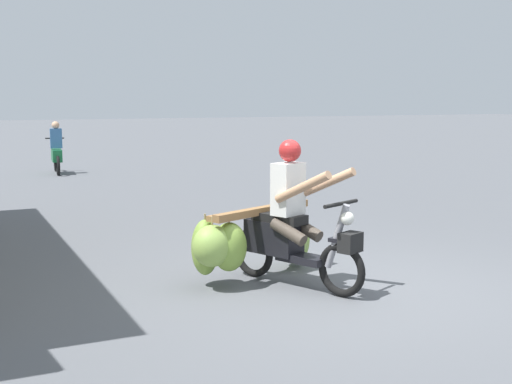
{
  "coord_description": "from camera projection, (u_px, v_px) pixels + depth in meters",
  "views": [
    {
      "loc": [
        -3.8,
        -5.89,
        2.01
      ],
      "look_at": [
        -0.42,
        1.42,
        0.9
      ],
      "focal_mm": 47.82,
      "sensor_mm": 36.0,
      "label": 1
    }
  ],
  "objects": [
    {
      "name": "ground_plane",
      "position": [
        349.0,
        291.0,
        7.15
      ],
      "size": [
        120.0,
        120.0,
        0.0
      ],
      "primitive_type": "plane",
      "color": "#56595E"
    },
    {
      "name": "motorbike_main_loaded",
      "position": [
        267.0,
        235.0,
        7.47
      ],
      "size": [
        1.75,
        1.8,
        1.58
      ],
      "color": "black",
      "rests_on": "ground"
    },
    {
      "name": "motorbike_distant_ahead_left",
      "position": [
        57.0,
        153.0,
        18.16
      ],
      "size": [
        0.5,
        1.62,
        1.4
      ],
      "color": "black",
      "rests_on": "ground"
    }
  ]
}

